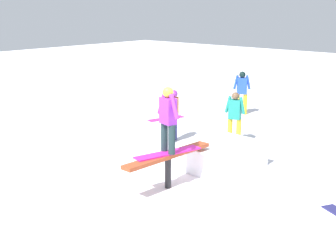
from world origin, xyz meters
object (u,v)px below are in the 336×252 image
Objects in this scene: loose_snowboard_magenta at (166,119)px; main_rider_on_rail at (168,121)px; rail_feature at (168,159)px; bystander_teal at (235,115)px; bystander_orange at (174,113)px; bystander_blue at (242,90)px.

main_rider_on_rail is at bearing -121.04° from loose_snowboard_magenta.
rail_feature is 6.23m from loose_snowboard_magenta.
rail_feature is 1.64× the size of bystander_teal.
rail_feature is 1.79× the size of loose_snowboard_magenta.
bystander_orange reaches higher than bystander_teal.
bystander_teal is 1.72m from bystander_orange.
bystander_teal is (-3.73, -0.82, 0.17)m from rail_feature.
main_rider_on_rail is 1.07× the size of bystander_teal.
main_rider_on_rail is 1.17× the size of loose_snowboard_magenta.
bystander_teal reaches higher than rail_feature.
rail_feature is 1.55× the size of bystander_blue.
bystander_teal is 0.98× the size of bystander_orange.
rail_feature is 1.52× the size of main_rider_on_rail.
bystander_orange is at bearing -138.43° from rail_feature.
loose_snowboard_magenta is (2.28, -1.54, -0.85)m from bystander_blue.
bystander_orange reaches higher than rail_feature.
main_rider_on_rail reaches higher than bystander_teal.
bystander_blue reaches higher than bystander_teal.
loose_snowboard_magenta is at bearing -162.28° from bystander_blue.
main_rider_on_rail is 3.58m from bystander_orange.
bystander_blue is at bearing -76.18° from bystander_teal.
loose_snowboard_magenta is (-1.85, -1.94, -0.82)m from bystander_orange.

